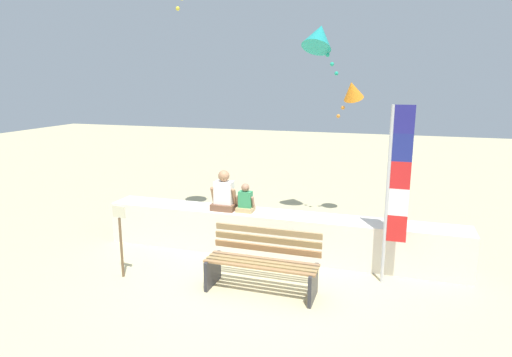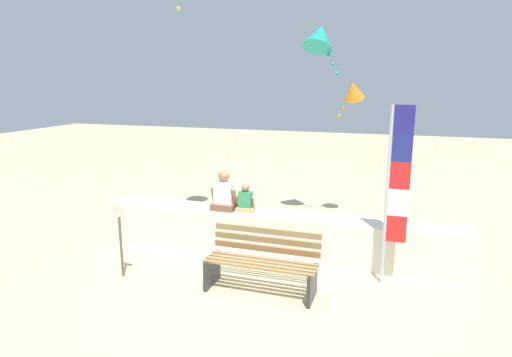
{
  "view_description": "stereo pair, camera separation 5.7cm",
  "coord_description": "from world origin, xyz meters",
  "px_view_note": "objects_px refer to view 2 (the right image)",
  "views": [
    {
      "loc": [
        1.85,
        -6.02,
        3.02
      ],
      "look_at": [
        -0.38,
        1.06,
        1.36
      ],
      "focal_mm": 30.88,
      "sensor_mm": 36.0,
      "label": 1
    },
    {
      "loc": [
        1.9,
        -6.0,
        3.02
      ],
      "look_at": [
        -0.38,
        1.06,
        1.36
      ],
      "focal_mm": 30.88,
      "sensor_mm": 36.0,
      "label": 2
    }
  ],
  "objects_px": {
    "person_adult": "(224,194)",
    "kite_teal": "(320,37)",
    "kite_orange": "(353,91)",
    "sign_post": "(120,235)",
    "person_child": "(245,201)",
    "flag_banner": "(394,185)",
    "park_bench": "(262,263)"
  },
  "relations": [
    {
      "from": "park_bench",
      "to": "flag_banner",
      "type": "bearing_deg",
      "value": 24.26
    },
    {
      "from": "flag_banner",
      "to": "park_bench",
      "type": "bearing_deg",
      "value": -155.74
    },
    {
      "from": "person_child",
      "to": "kite_teal",
      "type": "xyz_separation_m",
      "value": [
        0.86,
        2.08,
        2.91
      ]
    },
    {
      "from": "flag_banner",
      "to": "kite_orange",
      "type": "xyz_separation_m",
      "value": [
        -0.94,
        2.85,
        1.27
      ]
    },
    {
      "from": "flag_banner",
      "to": "kite_teal",
      "type": "height_order",
      "value": "kite_teal"
    },
    {
      "from": "park_bench",
      "to": "sign_post",
      "type": "xyz_separation_m",
      "value": [
        -2.22,
        -0.24,
        0.27
      ]
    },
    {
      "from": "person_child",
      "to": "kite_teal",
      "type": "distance_m",
      "value": 3.68
    },
    {
      "from": "flag_banner",
      "to": "kite_teal",
      "type": "distance_m",
      "value": 3.84
    },
    {
      "from": "person_child",
      "to": "sign_post",
      "type": "relative_size",
      "value": 0.44
    },
    {
      "from": "kite_orange",
      "to": "sign_post",
      "type": "bearing_deg",
      "value": -128.04
    },
    {
      "from": "person_adult",
      "to": "kite_teal",
      "type": "height_order",
      "value": "kite_teal"
    },
    {
      "from": "kite_teal",
      "to": "park_bench",
      "type": "bearing_deg",
      "value": -92.44
    },
    {
      "from": "kite_orange",
      "to": "kite_teal",
      "type": "bearing_deg",
      "value": -159.53
    },
    {
      "from": "flag_banner",
      "to": "sign_post",
      "type": "distance_m",
      "value": 4.19
    },
    {
      "from": "kite_orange",
      "to": "sign_post",
      "type": "relative_size",
      "value": 0.72
    },
    {
      "from": "park_bench",
      "to": "person_adult",
      "type": "distance_m",
      "value": 1.83
    },
    {
      "from": "flag_banner",
      "to": "sign_post",
      "type": "bearing_deg",
      "value": -165.45
    },
    {
      "from": "person_child",
      "to": "flag_banner",
      "type": "relative_size",
      "value": 0.19
    },
    {
      "from": "person_child",
      "to": "flag_banner",
      "type": "xyz_separation_m",
      "value": [
        2.47,
        -0.52,
        0.58
      ]
    },
    {
      "from": "person_adult",
      "to": "kite_teal",
      "type": "distance_m",
      "value": 3.73
    },
    {
      "from": "park_bench",
      "to": "flag_banner",
      "type": "relative_size",
      "value": 0.61
    },
    {
      "from": "person_adult",
      "to": "kite_orange",
      "type": "relative_size",
      "value": 0.86
    },
    {
      "from": "kite_orange",
      "to": "sign_post",
      "type": "distance_m",
      "value": 5.37
    },
    {
      "from": "park_bench",
      "to": "person_adult",
      "type": "relative_size",
      "value": 2.3
    },
    {
      "from": "park_bench",
      "to": "sign_post",
      "type": "bearing_deg",
      "value": -173.83
    },
    {
      "from": "park_bench",
      "to": "person_child",
      "type": "distance_m",
      "value": 1.58
    },
    {
      "from": "flag_banner",
      "to": "sign_post",
      "type": "relative_size",
      "value": 2.33
    },
    {
      "from": "person_child",
      "to": "kite_teal",
      "type": "relative_size",
      "value": 0.45
    },
    {
      "from": "person_adult",
      "to": "flag_banner",
      "type": "distance_m",
      "value": 2.96
    },
    {
      "from": "person_child",
      "to": "sign_post",
      "type": "bearing_deg",
      "value": -134.19
    },
    {
      "from": "flag_banner",
      "to": "kite_teal",
      "type": "xyz_separation_m",
      "value": [
        -1.61,
        2.6,
        2.33
      ]
    },
    {
      "from": "person_adult",
      "to": "sign_post",
      "type": "bearing_deg",
      "value": -125.51
    }
  ]
}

